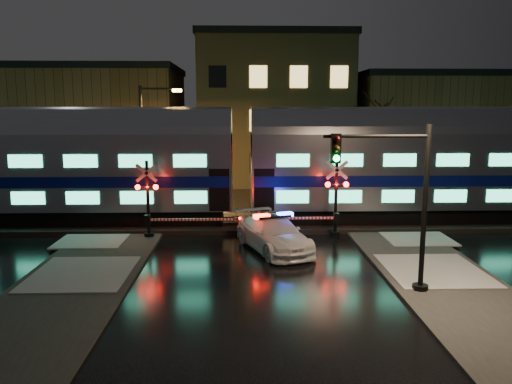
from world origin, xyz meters
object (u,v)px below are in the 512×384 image
crossing_signal_right (328,205)px  crossing_signal_left (156,208)px  police_car (273,234)px  traffic_light (398,206)px  streetlight (146,140)px

crossing_signal_right → crossing_signal_left: crossing_signal_right is taller
police_car → crossing_signal_right: 3.47m
crossing_signal_left → crossing_signal_right: bearing=0.0°
police_car → traffic_light: 6.82m
crossing_signal_left → traffic_light: 11.72m
crossing_signal_right → crossing_signal_left: 8.10m
traffic_light → streetlight: bearing=136.4°
police_car → streetlight: size_ratio=0.73×
crossing_signal_right → streetlight: streetlight is taller
police_car → traffic_light: (3.71, -5.27, 2.24)m
crossing_signal_right → streetlight: (-9.69, 6.70, 2.69)m
traffic_light → streetlight: streetlight is taller
crossing_signal_right → streetlight: bearing=145.3°
crossing_signal_left → streetlight: (-1.59, 6.70, 2.74)m
streetlight → traffic_light: bearing=-52.6°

